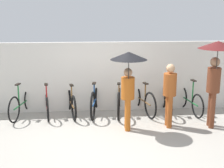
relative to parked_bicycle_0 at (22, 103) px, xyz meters
name	(u,v)px	position (x,y,z in m)	size (l,w,h in m)	color
ground_plane	(112,140)	(2.33, -1.83, -0.37)	(30.00, 30.00, 0.00)	#9E998E
back_wall	(106,77)	(2.33, 0.34, 0.61)	(12.83, 0.12, 1.97)	silver
parked_bicycle_0	(22,103)	(0.00, 0.00, 0.00)	(0.51, 1.70, 1.06)	black
parked_bicycle_1	(47,103)	(0.66, 0.02, -0.02)	(0.46, 1.70, 0.98)	black
parked_bicycle_2	(71,102)	(1.33, -0.02, -0.01)	(0.50, 1.63, 0.99)	black
parked_bicycle_3	(95,100)	(1.99, 0.01, 0.03)	(0.46, 1.78, 1.03)	black
parked_bicycle_4	(119,100)	(2.66, -0.01, 0.02)	(0.44, 1.82, 1.00)	black
parked_bicycle_5	(142,99)	(3.32, 0.02, 0.01)	(0.57, 1.75, 0.99)	black
parked_bicycle_6	(166,101)	(3.99, -0.06, -0.01)	(0.44, 1.65, 1.00)	black
parked_bicycle_7	(189,100)	(4.65, -0.06, -0.01)	(0.44, 1.65, 0.98)	black
pedestrian_leading	(128,72)	(2.74, -1.30, 1.08)	(0.85, 0.85, 1.93)	#B25619
pedestrian_center	(170,91)	(3.78, -1.11, 0.55)	(0.32, 0.32, 1.59)	#9E4C1E
pedestrian_trailing	(216,62)	(4.82, -1.29, 1.27)	(0.92, 0.92, 2.15)	brown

